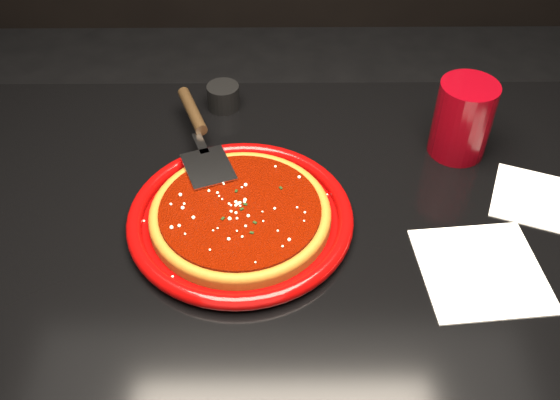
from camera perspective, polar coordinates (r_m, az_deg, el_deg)
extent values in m
cube|color=black|center=(1.24, 0.54, -14.80)|extent=(1.20, 0.80, 0.75)
cylinder|color=#770403|center=(0.94, -3.63, -1.60)|extent=(0.38, 0.38, 0.03)
cylinder|color=brown|center=(0.94, -3.64, -1.44)|extent=(0.30, 0.30, 0.01)
torus|color=brown|center=(0.94, -3.66, -1.14)|extent=(0.30, 0.30, 0.02)
cylinder|color=#620B00|center=(0.93, -3.67, -0.93)|extent=(0.27, 0.27, 0.01)
cylinder|color=maroon|center=(1.08, 16.35, 7.11)|extent=(0.10, 0.10, 0.13)
cube|color=silver|center=(0.93, 17.90, -6.14)|extent=(0.19, 0.19, 0.00)
cube|color=silver|center=(1.07, 22.15, 0.17)|extent=(0.16, 0.17, 0.00)
cylinder|color=black|center=(1.17, -5.20, 9.39)|extent=(0.08, 0.08, 0.05)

